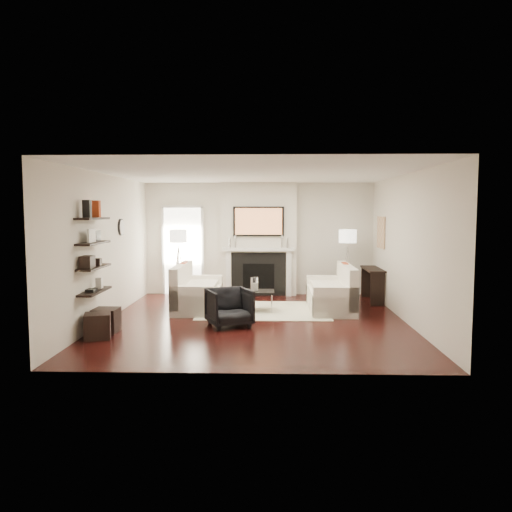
{
  "coord_description": "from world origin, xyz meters",
  "views": [
    {
      "loc": [
        0.28,
        -9.06,
        2.02
      ],
      "look_at": [
        0.0,
        0.6,
        1.15
      ],
      "focal_mm": 35.0,
      "sensor_mm": 36.0,
      "label": 1
    }
  ],
  "objects_px": {
    "loveseat_left_base": "(198,299)",
    "ottoman_near": "(106,320)",
    "lamp_left_shade": "(178,236)",
    "lamp_right_shade": "(348,236)",
    "armchair": "(229,306)",
    "coffee_table": "(247,292)",
    "loveseat_right_base": "(330,300)"
  },
  "relations": [
    {
      "from": "loveseat_right_base",
      "to": "armchair",
      "type": "xyz_separation_m",
      "value": [
        -1.95,
        -1.51,
        0.16
      ]
    },
    {
      "from": "lamp_right_shade",
      "to": "loveseat_right_base",
      "type": "bearing_deg",
      "value": -112.32
    },
    {
      "from": "ottoman_near",
      "to": "coffee_table",
      "type": "bearing_deg",
      "value": 38.39
    },
    {
      "from": "loveseat_left_base",
      "to": "lamp_right_shade",
      "type": "height_order",
      "value": "lamp_right_shade"
    },
    {
      "from": "armchair",
      "to": "ottoman_near",
      "type": "distance_m",
      "value": 2.1
    },
    {
      "from": "coffee_table",
      "to": "lamp_left_shade",
      "type": "xyz_separation_m",
      "value": [
        -1.66,
        1.48,
        1.05
      ]
    },
    {
      "from": "loveseat_left_base",
      "to": "armchair",
      "type": "relative_size",
      "value": 2.46
    },
    {
      "from": "coffee_table",
      "to": "loveseat_right_base",
      "type": "bearing_deg",
      "value": 6.45
    },
    {
      "from": "lamp_right_shade",
      "to": "ottoman_near",
      "type": "bearing_deg",
      "value": -143.76
    },
    {
      "from": "lamp_right_shade",
      "to": "ottoman_near",
      "type": "height_order",
      "value": "lamp_right_shade"
    },
    {
      "from": "loveseat_left_base",
      "to": "coffee_table",
      "type": "xyz_separation_m",
      "value": [
        1.03,
        -0.21,
        0.19
      ]
    },
    {
      "from": "loveseat_left_base",
      "to": "ottoman_near",
      "type": "xyz_separation_m",
      "value": [
        -1.25,
        -2.02,
        -0.01
      ]
    },
    {
      "from": "armchair",
      "to": "loveseat_left_base",
      "type": "bearing_deg",
      "value": 94.15
    },
    {
      "from": "armchair",
      "to": "lamp_left_shade",
      "type": "bearing_deg",
      "value": 93.83
    },
    {
      "from": "coffee_table",
      "to": "ottoman_near",
      "type": "relative_size",
      "value": 2.75
    },
    {
      "from": "coffee_table",
      "to": "ottoman_near",
      "type": "height_order",
      "value": "coffee_table"
    },
    {
      "from": "lamp_left_shade",
      "to": "loveseat_left_base",
      "type": "bearing_deg",
      "value": -63.64
    },
    {
      "from": "coffee_table",
      "to": "armchair",
      "type": "relative_size",
      "value": 1.5
    },
    {
      "from": "lamp_left_shade",
      "to": "lamp_right_shade",
      "type": "bearing_deg",
      "value": 0.32
    },
    {
      "from": "loveseat_right_base",
      "to": "armchair",
      "type": "bearing_deg",
      "value": -142.31
    },
    {
      "from": "ottoman_near",
      "to": "lamp_left_shade",
      "type": "bearing_deg",
      "value": 79.33
    },
    {
      "from": "lamp_right_shade",
      "to": "ottoman_near",
      "type": "distance_m",
      "value": 5.74
    },
    {
      "from": "coffee_table",
      "to": "lamp_right_shade",
      "type": "distance_m",
      "value": 2.9
    },
    {
      "from": "coffee_table",
      "to": "armchair",
      "type": "height_order",
      "value": "armchair"
    },
    {
      "from": "loveseat_left_base",
      "to": "lamp_left_shade",
      "type": "xyz_separation_m",
      "value": [
        -0.63,
        1.28,
        1.24
      ]
    },
    {
      "from": "loveseat_left_base",
      "to": "lamp_right_shade",
      "type": "relative_size",
      "value": 4.5
    },
    {
      "from": "loveseat_left_base",
      "to": "armchair",
      "type": "bearing_deg",
      "value": -62.94
    },
    {
      "from": "coffee_table",
      "to": "lamp_left_shade",
      "type": "distance_m",
      "value": 2.46
    },
    {
      "from": "coffee_table",
      "to": "loveseat_left_base",
      "type": "bearing_deg",
      "value": 168.51
    },
    {
      "from": "lamp_left_shade",
      "to": "lamp_right_shade",
      "type": "xyz_separation_m",
      "value": [
        3.9,
        0.02,
        0.0
      ]
    },
    {
      "from": "lamp_left_shade",
      "to": "ottoman_near",
      "type": "xyz_separation_m",
      "value": [
        -0.62,
        -3.29,
        -1.25
      ]
    },
    {
      "from": "coffee_table",
      "to": "lamp_right_shade",
      "type": "relative_size",
      "value": 2.75
    }
  ]
}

